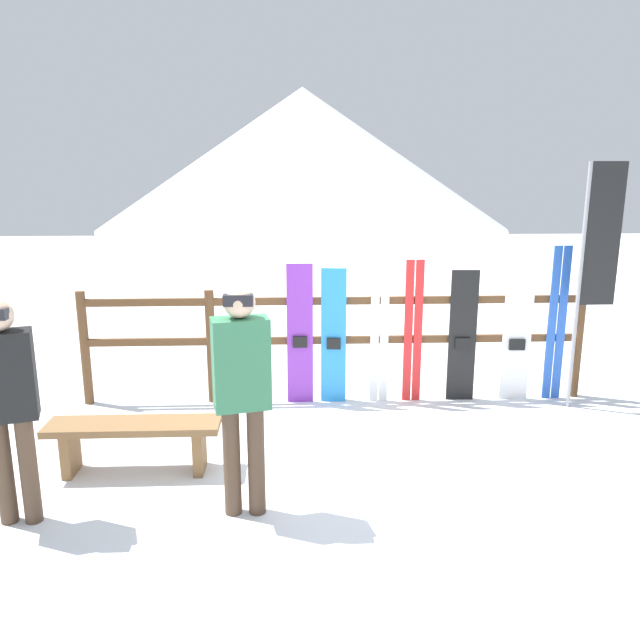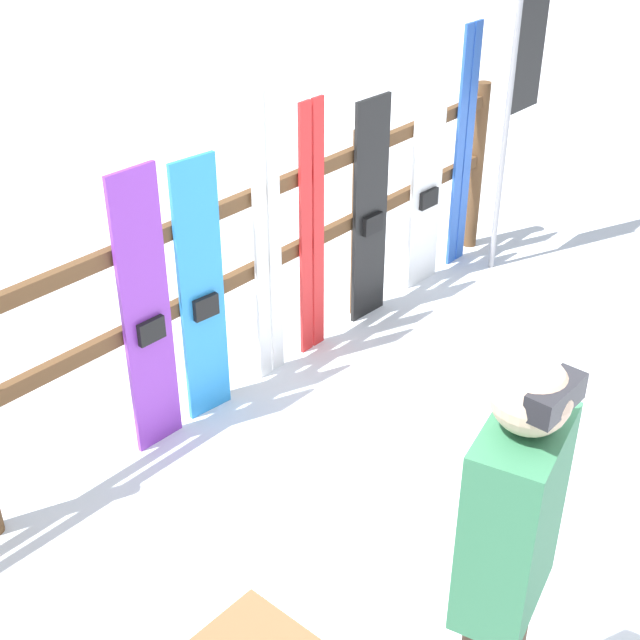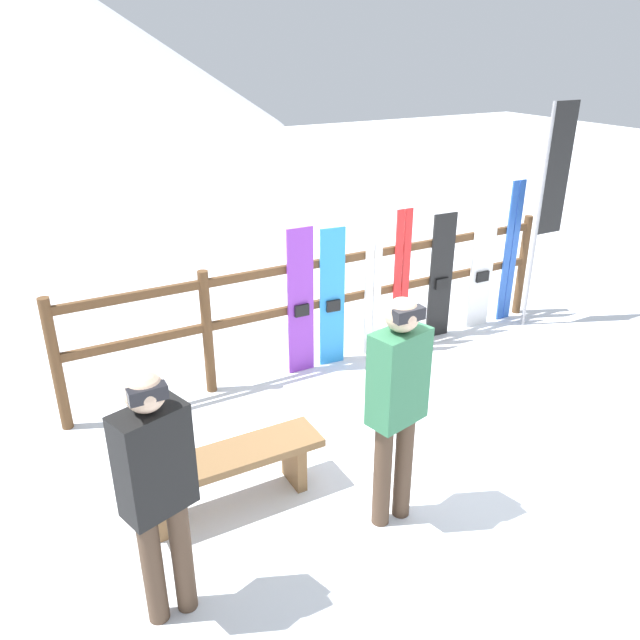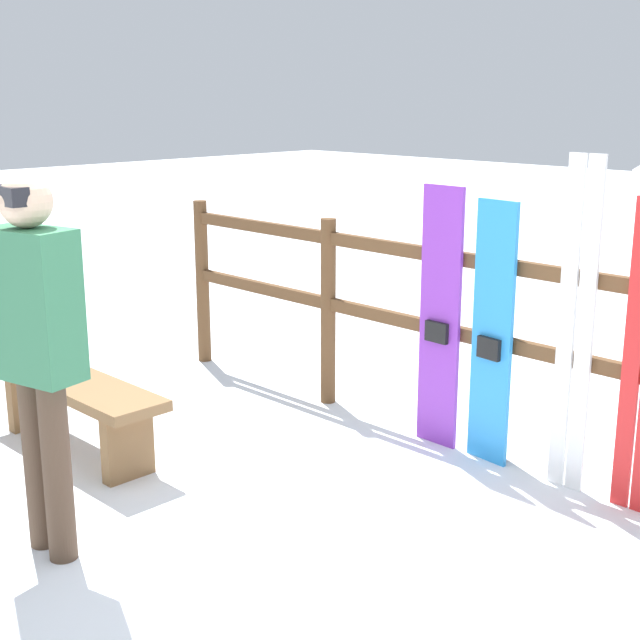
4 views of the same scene
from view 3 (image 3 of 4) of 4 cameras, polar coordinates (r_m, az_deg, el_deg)
ground_plane at (r=5.46m, az=10.69°, el=-11.48°), size 40.00×40.00×0.00m
mountain_backdrop at (r=27.33m, az=-24.23°, el=22.00°), size 18.00×18.00×6.00m
fence at (r=6.42m, az=1.05°, el=2.18°), size 5.48×0.10×1.24m
bench at (r=4.67m, az=-8.48°, el=-13.17°), size 1.43×0.36×0.44m
person_black at (r=3.59m, az=-14.68°, el=-14.22°), size 0.43×0.32×1.64m
person_plaid_green at (r=4.15m, az=7.09°, el=-6.97°), size 0.43×0.30×1.71m
snowboard_purple at (r=6.20m, az=-1.78°, el=1.58°), size 0.28×0.06×1.53m
snowboard_blue at (r=6.37m, az=1.12°, el=1.96°), size 0.27×0.07×1.48m
ski_pair_white at (r=6.56m, az=4.90°, el=3.86°), size 0.20×0.02×1.75m
ski_pair_red at (r=6.79m, az=7.45°, el=3.64°), size 0.20×0.02×1.56m
snowboard_black_stripe at (r=7.12m, az=11.00°, el=3.87°), size 0.30×0.06×1.45m
snowboard_white at (r=7.51m, az=14.56°, el=4.39°), size 0.31×0.06×1.40m
ski_pair_blue at (r=7.76m, az=17.03°, el=5.94°), size 0.20×0.02×1.71m
rental_flag at (r=7.54m, az=20.27°, el=11.08°), size 0.40×0.04×2.57m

